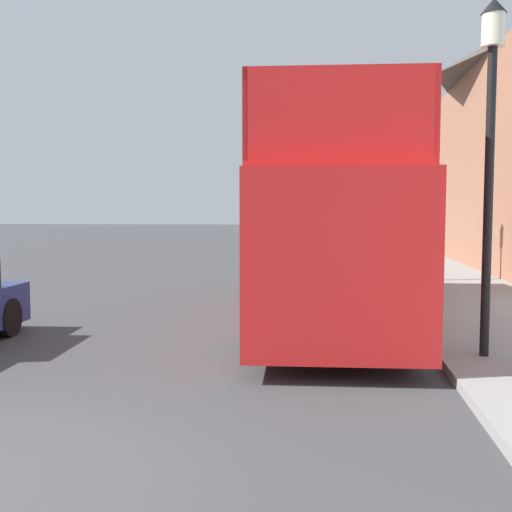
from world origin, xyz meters
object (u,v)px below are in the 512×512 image
tour_bus (325,231)px  lamp_post_nearest (491,114)px  parked_car_ahead_of_bus (341,256)px  lamp_post_third (377,186)px  lamp_post_second (403,171)px

tour_bus → lamp_post_nearest: size_ratio=1.91×
parked_car_ahead_of_bus → lamp_post_third: lamp_post_third is taller
parked_car_ahead_of_bus → tour_bus: bearing=-96.1°
lamp_post_nearest → tour_bus: bearing=123.9°
lamp_post_nearest → lamp_post_third: size_ratio=1.09×
parked_car_ahead_of_bus → lamp_post_nearest: 12.40m
tour_bus → lamp_post_third: lamp_post_third is taller
tour_bus → parked_car_ahead_of_bus: (0.53, 8.42, -1.14)m
parked_car_ahead_of_bus → lamp_post_nearest: size_ratio=0.91×
lamp_post_nearest → lamp_post_second: lamp_post_nearest is taller
lamp_post_second → lamp_post_third: 9.43m
lamp_post_nearest → lamp_post_second: (-0.08, 9.43, -0.19)m
lamp_post_third → lamp_post_nearest: bearing=-89.8°
tour_bus → parked_car_ahead_of_bus: bearing=83.7°
tour_bus → lamp_post_third: size_ratio=2.08×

